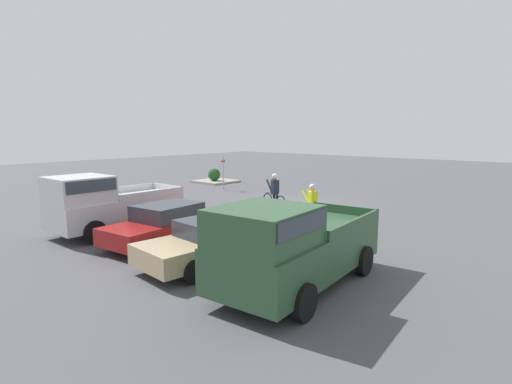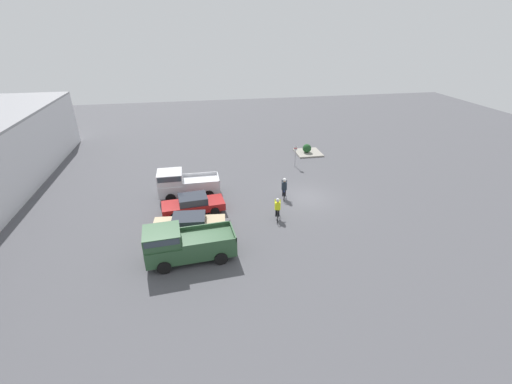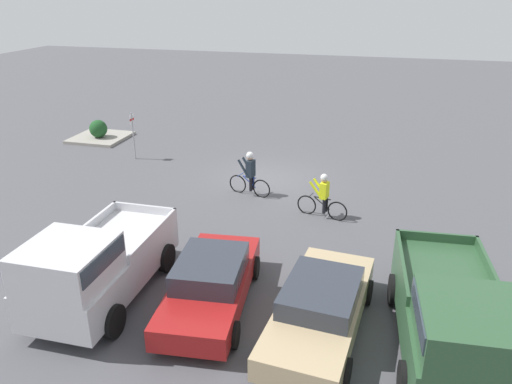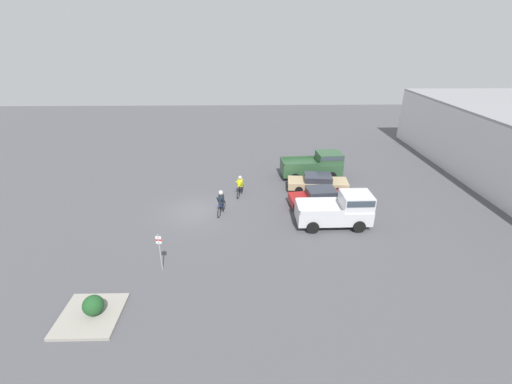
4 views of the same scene
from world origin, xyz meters
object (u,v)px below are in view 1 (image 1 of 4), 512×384
(sedan_0, at_px, (219,240))
(sedan_1, at_px, (168,223))
(cyclist_1, at_px, (312,202))
(cyclist_0, at_px, (274,190))
(pickup_truck_0, at_px, (291,244))
(shrub, at_px, (214,175))
(fire_lane_sign, at_px, (223,170))
(pickup_truck_1, at_px, (106,203))

(sedan_0, relative_size, sedan_1, 1.04)
(sedan_1, distance_m, cyclist_1, 6.26)
(cyclist_0, bearing_deg, pickup_truck_0, 130.23)
(sedan_0, height_order, shrub, sedan_0)
(sedan_1, distance_m, cyclist_0, 7.28)
(sedan_1, distance_m, fire_lane_sign, 12.41)
(pickup_truck_0, relative_size, shrub, 5.83)
(pickup_truck_1, bearing_deg, sedan_1, -165.95)
(fire_lane_sign, bearing_deg, sedan_0, 134.73)
(pickup_truck_1, height_order, fire_lane_sign, pickup_truck_1)
(pickup_truck_0, distance_m, cyclist_0, 10.30)
(fire_lane_sign, xyz_separation_m, shrub, (3.27, -2.27, -0.73))
(shrub, bearing_deg, pickup_truck_1, 121.25)
(pickup_truck_0, distance_m, shrub, 20.77)
(pickup_truck_0, height_order, sedan_0, pickup_truck_0)
(cyclist_0, bearing_deg, shrub, -27.58)
(cyclist_0, relative_size, fire_lane_sign, 0.80)
(pickup_truck_1, bearing_deg, sedan_0, -175.93)
(sedan_1, height_order, pickup_truck_1, pickup_truck_1)
(sedan_0, bearing_deg, shrub, -43.00)
(sedan_0, distance_m, pickup_truck_1, 5.63)
(cyclist_1, bearing_deg, fire_lane_sign, -23.30)
(pickup_truck_0, distance_m, cyclist_1, 7.55)
(sedan_1, bearing_deg, sedan_0, 173.86)
(cyclist_0, bearing_deg, pickup_truck_1, 77.32)
(sedan_0, relative_size, pickup_truck_1, 1.02)
(sedan_1, relative_size, cyclist_1, 2.57)
(pickup_truck_1, distance_m, fire_lane_sign, 11.61)
(pickup_truck_1, xyz_separation_m, fire_lane_sign, (4.58, -10.66, 0.20))
(sedan_1, relative_size, pickup_truck_1, 0.97)
(pickup_truck_0, bearing_deg, fire_lane_sign, -39.23)
(shrub, bearing_deg, cyclist_1, 153.48)
(pickup_truck_0, relative_size, fire_lane_sign, 2.42)
(cyclist_0, bearing_deg, sedan_1, 98.02)
(pickup_truck_1, relative_size, cyclist_1, 2.64)
(fire_lane_sign, bearing_deg, pickup_truck_0, 140.77)
(sedan_0, height_order, sedan_1, sedan_1)
(sedan_0, bearing_deg, sedan_1, -6.14)
(pickup_truck_0, xyz_separation_m, cyclist_0, (6.65, -7.86, -0.22))
(sedan_1, bearing_deg, fire_lane_sign, -53.51)
(sedan_1, height_order, cyclist_0, cyclist_0)
(sedan_1, bearing_deg, pickup_truck_1, 14.05)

